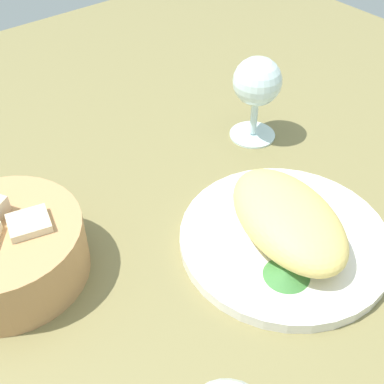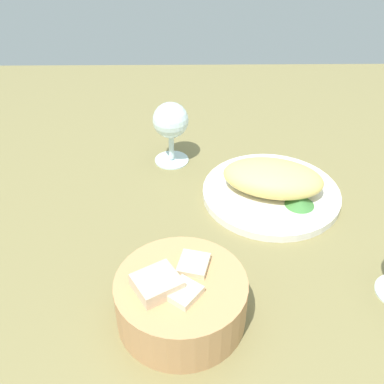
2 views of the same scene
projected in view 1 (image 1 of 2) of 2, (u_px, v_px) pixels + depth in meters
ground_plane at (204, 260)px, 58.22cm from camera, size 140.00×140.00×2.00cm
plate at (284, 239)px, 58.30cm from camera, size 23.95×23.95×1.40cm
omelette at (288, 219)px, 56.09cm from camera, size 19.15×14.07×5.22cm
lettuce_garnish at (287, 271)px, 53.06cm from camera, size 4.97×4.97×1.42cm
bread_basket at (5, 249)px, 53.35cm from camera, size 16.72×16.72×8.53cm
wine_glass_near at (257, 86)px, 69.16cm from camera, size 6.72×6.72×12.28cm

